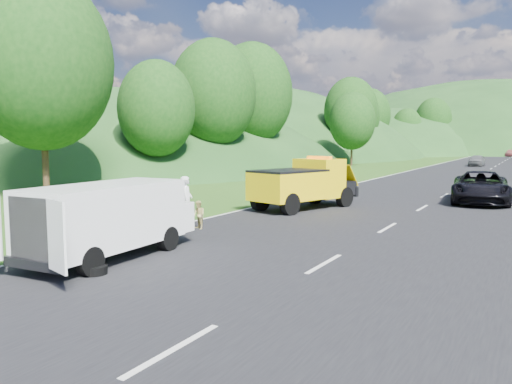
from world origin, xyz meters
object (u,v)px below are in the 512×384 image
Objects in this scene: woman at (187,225)px; suitcase at (172,214)px; spare_tire at (95,275)px; tow_truck at (305,183)px; worker at (99,263)px; child at (199,230)px; white_van at (110,216)px; passing_suv at (480,203)px.

suitcase is at bearing 48.74° from woman.
spare_tire is (2.39, -6.62, 0.00)m from woman.
tow_truck is 6.65m from suitcase.
suitcase is (-2.44, 5.95, 0.31)m from worker.
white_van is at bearing -57.80° from child.
spare_tire is at bearing -64.49° from suitcase.
tow_truck reaches higher than woman.
suitcase is at bearing -178.04° from child.
passing_suv is (8.81, 12.40, 0.00)m from woman.
woman is 1.13× the size of worker.
worker is 19.53m from passing_suv.
woman is at bearing 102.85° from white_van.
child is at bearing -127.20° from passing_suv.
worker is at bearing -118.01° from passing_suv.
tow_truck is 3.71× the size of worker.
child is at bearing 103.05° from spare_tire.
worker is at bearing -86.77° from white_van.
worker is at bearing -57.78° from child.
spare_tire is (3.26, -6.83, -0.31)m from suitcase.
spare_tire is (1.39, -6.00, 0.00)m from child.
white_van is 9.84× the size of spare_tire.
suitcase is (-1.87, 0.83, 0.31)m from child.
tow_truck is 11.39m from white_van.
woman is at bearing 109.87° from spare_tire.
passing_suv is at bearing -62.92° from woman.
child is 5.15m from worker.
tow_truck is 11.94m from worker.
white_van is 5.57m from woman.
white_van is 4.79m from child.
woman is 2.94× the size of suitcase.
suitcase is 15.57m from passing_suv.
woman is at bearing 174.23° from child.
passing_suv reaches higher than spare_tire.
white_van is 1.99m from spare_tire.
tow_truck reaches higher than child.
passing_suv reaches higher than child.
child is 0.18× the size of passing_suv.
suitcase is at bearing 98.96° from worker.
suitcase is at bearing 115.51° from spare_tire.
worker is 0.28× the size of passing_suv.
passing_suv is (6.42, 19.02, 0.00)m from spare_tire.
child is 6.16m from spare_tire.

